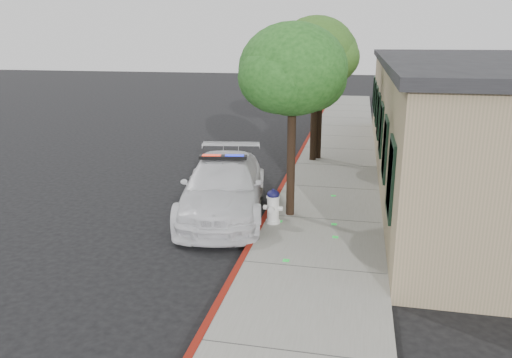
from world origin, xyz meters
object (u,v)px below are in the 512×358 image
object	(u,v)px
street_tree_mid	(321,56)
street_tree_far	(316,53)
fire_hydrant	(273,206)
clapboard_building	(482,118)
street_tree_near	(293,74)
police_car	(224,187)

from	to	relation	value
street_tree_mid	street_tree_far	distance (m)	0.45
fire_hydrant	street_tree_far	bearing A→B (deg)	90.63
clapboard_building	fire_hydrant	xyz separation A→B (m)	(-6.34, -6.55, -1.51)
street_tree_near	street_tree_far	distance (m)	6.50
clapboard_building	street_tree_far	bearing A→B (deg)	173.53
police_car	street_tree_mid	bearing A→B (deg)	63.22
police_car	street_tree_near	bearing A→B (deg)	-12.19
clapboard_building	street_tree_near	distance (m)	8.54
fire_hydrant	street_tree_near	distance (m)	3.46
street_tree_near	street_tree_far	bearing A→B (deg)	89.90
clapboard_building	street_tree_near	world-z (taller)	street_tree_near
police_car	street_tree_near	world-z (taller)	street_tree_near
fire_hydrant	street_tree_mid	world-z (taller)	street_tree_mid
clapboard_building	street_tree_near	size ratio (longest dim) A/B	4.07
police_car	street_tree_near	distance (m)	3.71
fire_hydrant	street_tree_near	world-z (taller)	street_tree_near
fire_hydrant	street_tree_mid	bearing A→B (deg)	89.61
clapboard_building	fire_hydrant	bearing A→B (deg)	-134.08
clapboard_building	fire_hydrant	world-z (taller)	clapboard_building
police_car	street_tree_far	distance (m)	7.55
clapboard_building	street_tree_mid	world-z (taller)	street_tree_mid
fire_hydrant	street_tree_near	size ratio (longest dim) A/B	0.18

